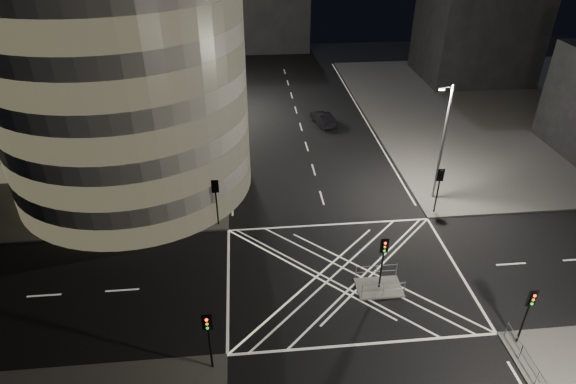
{
  "coord_description": "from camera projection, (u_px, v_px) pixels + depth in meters",
  "views": [
    {
      "loc": [
        -6.37,
        -24.62,
        22.36
      ],
      "look_at": [
        -3.3,
        6.43,
        3.0
      ],
      "focal_mm": 30.0,
      "sensor_mm": 36.0,
      "label": 1
    }
  ],
  "objects": [
    {
      "name": "ground",
      "position": [
        345.0,
        275.0,
        33.14
      ],
      "size": [
        120.0,
        120.0,
        0.0
      ],
      "primitive_type": "plane",
      "color": "black",
      "rests_on": "ground"
    },
    {
      "name": "sidewalk_far_left",
      "position": [
        40.0,
        129.0,
        53.51
      ],
      "size": [
        42.0,
        42.0,
        0.15
      ],
      "primitive_type": "cube",
      "color": "#4E4C49",
      "rests_on": "ground"
    },
    {
      "name": "sidewalk_far_right",
      "position": [
        536.0,
        110.0,
        58.36
      ],
      "size": [
        42.0,
        42.0,
        0.15
      ],
      "primitive_type": "cube",
      "color": "#4E4C49",
      "rests_on": "ground"
    },
    {
      "name": "central_island",
      "position": [
        379.0,
        288.0,
        32.0
      ],
      "size": [
        3.0,
        2.0,
        0.15
      ],
      "primitive_type": "cube",
      "color": "slate",
      "rests_on": "ground"
    },
    {
      "name": "office_tower_curved",
      "position": [
        68.0,
        29.0,
        40.58
      ],
      "size": [
        30.0,
        29.0,
        27.2
      ],
      "color": "gray",
      "rests_on": "sidewalk_far_left"
    },
    {
      "name": "building_right_far",
      "position": [
        479.0,
        22.0,
        65.11
      ],
      "size": [
        14.0,
        12.0,
        15.0
      ],
      "primitive_type": "cube",
      "color": "black",
      "rests_on": "sidewalk_far_right"
    },
    {
      "name": "tree_a",
      "position": [
        193.0,
        159.0,
        37.31
      ],
      "size": [
        3.9,
        3.9,
        6.97
      ],
      "color": "black",
      "rests_on": "sidewalk_far_left"
    },
    {
      "name": "tree_b",
      "position": [
        197.0,
        122.0,
        42.12
      ],
      "size": [
        4.79,
        4.79,
        7.99
      ],
      "color": "black",
      "rests_on": "sidewalk_far_left"
    },
    {
      "name": "tree_c",
      "position": [
        201.0,
        107.0,
        47.7
      ],
      "size": [
        4.74,
        4.74,
        6.98
      ],
      "color": "black",
      "rests_on": "sidewalk_far_left"
    },
    {
      "name": "tree_d",
      "position": [
        204.0,
        82.0,
        52.52
      ],
      "size": [
        4.89,
        4.89,
        7.55
      ],
      "color": "black",
      "rests_on": "sidewalk_far_left"
    },
    {
      "name": "tree_e",
      "position": [
        207.0,
        72.0,
        58.0
      ],
      "size": [
        4.4,
        4.4,
        6.5
      ],
      "color": "black",
      "rests_on": "sidewalk_far_left"
    },
    {
      "name": "traffic_signal_fl",
      "position": [
        216.0,
        194.0,
        36.62
      ],
      "size": [
        0.55,
        0.22,
        4.0
      ],
      "color": "black",
      "rests_on": "sidewalk_far_left"
    },
    {
      "name": "traffic_signal_nl",
      "position": [
        208.0,
        331.0,
        25.12
      ],
      "size": [
        0.55,
        0.22,
        4.0
      ],
      "color": "black",
      "rests_on": "sidewalk_near_left"
    },
    {
      "name": "traffic_signal_fr",
      "position": [
        439.0,
        183.0,
        38.09
      ],
      "size": [
        0.55,
        0.22,
        4.0
      ],
      "color": "black",
      "rests_on": "sidewalk_far_right"
    },
    {
      "name": "traffic_signal_nr",
      "position": [
        529.0,
        307.0,
        26.59
      ],
      "size": [
        0.55,
        0.22,
        4.0
      ],
      "color": "black",
      "rests_on": "sidewalk_near_right"
    },
    {
      "name": "traffic_signal_island",
      "position": [
        383.0,
        254.0,
        30.5
      ],
      "size": [
        0.55,
        0.22,
        4.0
      ],
      "color": "black",
      "rests_on": "central_island"
    },
    {
      "name": "street_lamp_left_near",
      "position": [
        207.0,
        134.0,
        39.58
      ],
      "size": [
        1.25,
        0.25,
        10.0
      ],
      "color": "slate",
      "rests_on": "sidewalk_far_left"
    },
    {
      "name": "street_lamp_left_far",
      "position": [
        214.0,
        68.0,
        54.8
      ],
      "size": [
        1.25,
        0.25,
        10.0
      ],
      "color": "slate",
      "rests_on": "sidewalk_far_left"
    },
    {
      "name": "street_lamp_right_far",
      "position": [
        442.0,
        140.0,
        38.62
      ],
      "size": [
        1.25,
        0.25,
        10.0
      ],
      "color": "slate",
      "rests_on": "sidewalk_far_right"
    },
    {
      "name": "railing_island_south",
      "position": [
        383.0,
        290.0,
        30.91
      ],
      "size": [
        2.8,
        0.06,
        1.1
      ],
      "primitive_type": "cube",
      "color": "slate",
      "rests_on": "central_island"
    },
    {
      "name": "railing_island_north",
      "position": [
        376.0,
        271.0,
        32.43
      ],
      "size": [
        2.8,
        0.06,
        1.1
      ],
      "primitive_type": "cube",
      "color": "slate",
      "rests_on": "central_island"
    },
    {
      "name": "sedan",
      "position": [
        323.0,
        119.0,
        54.51
      ],
      "size": [
        2.56,
        4.53,
        1.41
      ],
      "primitive_type": "imported",
      "rotation": [
        0.0,
        0.0,
        3.41
      ],
      "color": "black",
      "rests_on": "ground"
    }
  ]
}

